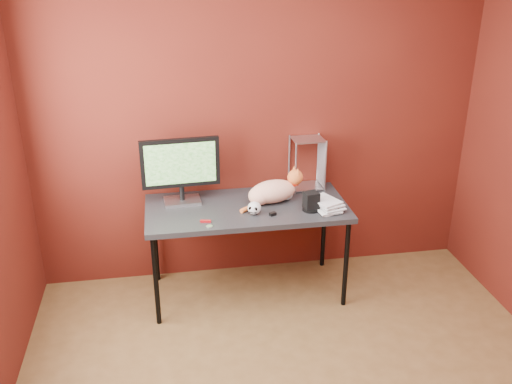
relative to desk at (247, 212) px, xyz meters
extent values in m
cube|color=#4C140E|center=(0.15, 0.38, 0.60)|extent=(3.50, 0.02, 2.60)
cube|color=black|center=(0.00, 0.00, 0.03)|extent=(1.50, 0.70, 0.04)
cylinder|color=black|center=(-0.70, -0.30, -0.34)|extent=(0.04, 0.04, 0.71)
cylinder|color=black|center=(0.70, -0.30, -0.34)|extent=(0.04, 0.04, 0.71)
cylinder|color=black|center=(-0.70, 0.30, -0.34)|extent=(0.04, 0.04, 0.71)
cylinder|color=black|center=(0.70, 0.30, -0.34)|extent=(0.04, 0.04, 0.71)
cube|color=#B7B7BC|center=(-0.47, 0.16, 0.06)|extent=(0.28, 0.20, 0.02)
cylinder|color=black|center=(-0.47, 0.16, 0.13)|extent=(0.04, 0.04, 0.11)
cube|color=black|center=(-0.47, 0.16, 0.37)|extent=(0.58, 0.07, 0.37)
cube|color=#1D5416|center=(-0.47, 0.16, 0.37)|extent=(0.52, 0.04, 0.31)
ellipsoid|color=orange|center=(0.21, 0.04, 0.14)|extent=(0.40, 0.27, 0.17)
ellipsoid|color=orange|center=(0.10, 0.02, 0.12)|extent=(0.20, 0.20, 0.14)
sphere|color=silver|center=(0.31, 0.07, 0.11)|extent=(0.12, 0.12, 0.12)
sphere|color=orange|center=(0.39, 0.08, 0.22)|extent=(0.12, 0.12, 0.12)
cone|color=orange|center=(0.40, 0.05, 0.28)|extent=(0.04, 0.04, 0.05)
cone|color=orange|center=(0.38, 0.11, 0.28)|extent=(0.04, 0.04, 0.05)
cylinder|color=red|center=(0.37, 0.08, 0.17)|extent=(0.09, 0.09, 0.01)
cylinder|color=orange|center=(0.02, -0.06, 0.07)|extent=(0.17, 0.15, 0.03)
ellipsoid|color=silver|center=(0.03, -0.15, 0.10)|extent=(0.10, 0.10, 0.10)
ellipsoid|color=black|center=(0.01, -0.19, 0.11)|extent=(0.03, 0.02, 0.03)
ellipsoid|color=black|center=(0.05, -0.19, 0.11)|extent=(0.03, 0.02, 0.03)
cube|color=black|center=(0.03, -0.19, 0.08)|extent=(0.05, 0.02, 0.00)
cylinder|color=black|center=(0.45, -0.15, 0.06)|extent=(0.13, 0.13, 0.02)
cube|color=black|center=(0.45, -0.15, 0.13)|extent=(0.12, 0.11, 0.13)
imported|color=beige|center=(0.50, -0.17, 0.16)|extent=(0.19, 0.24, 0.22)
imported|color=beige|center=(0.50, -0.17, 0.38)|extent=(0.21, 0.25, 0.22)
imported|color=beige|center=(0.50, -0.17, 0.60)|extent=(0.23, 0.26, 0.22)
imported|color=beige|center=(0.50, -0.17, 0.82)|extent=(0.24, 0.27, 0.22)
cylinder|color=#B7B7BC|center=(0.41, 0.18, 0.26)|extent=(0.01, 0.01, 0.42)
cylinder|color=#B7B7BC|center=(0.65, 0.18, 0.26)|extent=(0.01, 0.01, 0.42)
cylinder|color=#B7B7BC|center=(0.41, 0.37, 0.26)|extent=(0.01, 0.01, 0.42)
cylinder|color=#B7B7BC|center=(0.65, 0.37, 0.26)|extent=(0.01, 0.01, 0.42)
cube|color=#B7B7BC|center=(0.53, 0.27, 0.06)|extent=(0.25, 0.21, 0.01)
cube|color=#B7B7BC|center=(0.53, 0.27, 0.46)|extent=(0.25, 0.21, 0.01)
cube|color=maroon|center=(-0.33, -0.22, 0.06)|extent=(0.08, 0.04, 0.02)
cube|color=black|center=(0.16, -0.19, 0.06)|extent=(0.06, 0.04, 0.02)
cylinder|color=#B7B7BC|center=(-0.31, -0.29, 0.05)|extent=(0.05, 0.05, 0.00)
camera|label=1|loc=(-0.58, -3.82, 1.83)|focal=40.00mm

